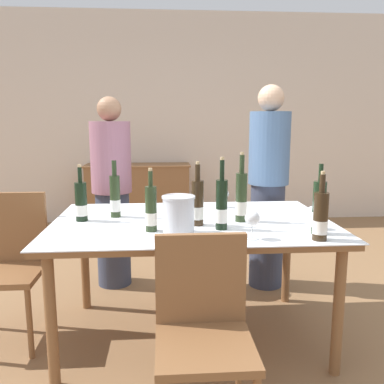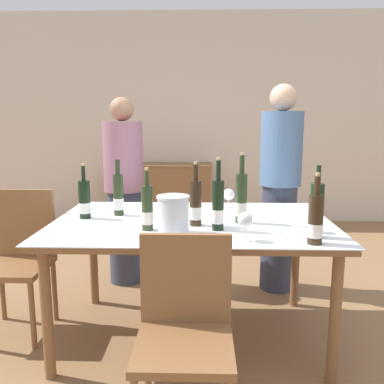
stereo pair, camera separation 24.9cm
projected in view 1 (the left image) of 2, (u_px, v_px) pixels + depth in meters
The scene contains 20 objects.
ground_plane at pixel (192, 335), 2.66m from camera, with size 12.00×12.00×0.00m, color olive.
back_wall at pixel (175, 120), 5.54m from camera, with size 8.00×0.10×2.80m.
sideboard_cabinet at pixel (138, 195), 5.39m from camera, with size 1.37×0.46×0.82m.
dining_table at pixel (192, 231), 2.54m from camera, with size 1.71×1.12×0.78m.
ice_bucket at pixel (179, 214), 2.21m from camera, with size 0.18×0.18×0.21m.
wine_bottle_0 at pixel (241, 198), 2.48m from camera, with size 0.07×0.07×0.43m.
wine_bottle_1 at pixel (222, 205), 2.30m from camera, with size 0.07×0.07×0.41m.
wine_bottle_2 at pixel (115, 197), 2.60m from camera, with size 0.07×0.07×0.37m.
wine_bottle_3 at pixel (198, 204), 2.39m from camera, with size 0.07×0.07×0.38m.
wine_bottle_4 at pixel (81, 203), 2.50m from camera, with size 0.07×0.07×0.35m.
wine_bottle_5 at pixel (151, 210), 2.27m from camera, with size 0.07×0.07×0.36m.
wine_bottle_6 at pixel (319, 209), 2.21m from camera, with size 0.07×0.07×0.39m.
wine_bottle_7 at pixel (321, 217), 2.10m from camera, with size 0.08×0.08×0.36m.
wine_glass_0 at pixel (252, 219), 2.12m from camera, with size 0.08×0.08×0.15m.
wine_glass_1 at pixel (223, 194), 2.90m from camera, with size 0.08×0.08×0.14m.
wine_glass_2 at pixel (312, 213), 2.32m from camera, with size 0.07×0.07×0.13m.
chair_near_front at pixel (203, 322), 1.80m from camera, with size 0.42×0.42×0.88m.
chair_left_end at pixel (10, 257), 2.57m from camera, with size 0.42×0.42×0.93m.
person_host at pixel (112, 193), 3.38m from camera, with size 0.33×0.33×1.58m.
person_guest_left at pixel (268, 188), 3.35m from camera, with size 0.33×0.33×1.67m.
Camera 1 is at (-0.18, -2.45, 1.39)m, focal length 38.00 mm.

